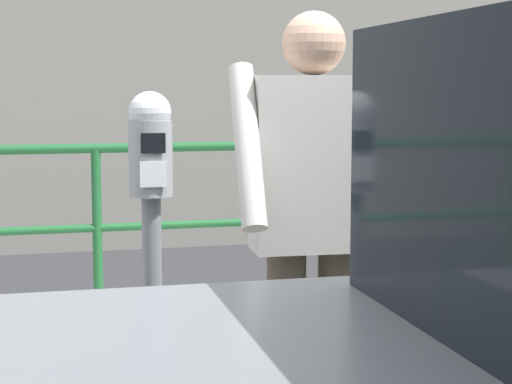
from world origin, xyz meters
TOP-DOWN VIEW (x-y plane):
  - parking_meter at (0.03, 0.40)m, footprint 0.16×0.16m
  - pedestrian_at_meter at (0.64, 0.41)m, footprint 0.65×0.41m
  - background_railing at (0.00, 2.79)m, footprint 24.06×0.06m
  - backdrop_wall at (0.00, 6.29)m, footprint 32.00×0.50m

SIDE VIEW (x-z plane):
  - background_railing at x=0.00m, z-range 0.38..1.52m
  - pedestrian_at_meter at x=0.64m, z-range 0.27..2.03m
  - parking_meter at x=0.03m, z-range 0.44..1.91m
  - backdrop_wall at x=0.00m, z-range 0.00..3.93m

